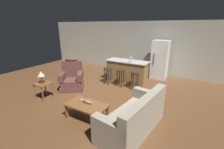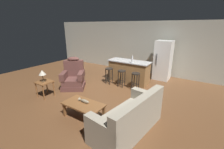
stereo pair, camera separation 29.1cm
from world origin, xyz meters
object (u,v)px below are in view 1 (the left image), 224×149
object	(u,v)px
bar_stool_middle	(121,75)
refrigerator	(160,60)
fish_figurine	(87,102)
table_lamp	(41,74)
couch	(135,118)
end_table	(43,86)
kitchen_island	(127,71)
bar_stool_right	(135,78)
bar_stool_left	(108,73)
coffee_table	(86,106)
bottle_tall_green	(131,60)
recliner_near_lamp	(72,78)

from	to	relation	value
bar_stool_middle	refrigerator	size ratio (longest dim) A/B	0.39
fish_figurine	table_lamp	bearing A→B (deg)	176.47
couch	refrigerator	world-z (taller)	refrigerator
end_table	kitchen_island	size ratio (longest dim) A/B	0.31
table_lamp	bar_stool_right	size ratio (longest dim) A/B	0.60
bar_stool_left	coffee_table	bearing A→B (deg)	-70.93
end_table	refrigerator	distance (m)	5.01
bottle_tall_green	bar_stool_left	bearing A→B (deg)	-157.59
bar_stool_left	bar_stool_middle	distance (m)	0.61
refrigerator	bar_stool_left	bearing A→B (deg)	-133.09
kitchen_island	bar_stool_left	size ratio (longest dim) A/B	2.65
recliner_near_lamp	bar_stool_middle	xyz separation A→B (m)	(1.57, 1.12, 0.05)
coffee_table	fish_figurine	size ratio (longest dim) A/B	3.24
coffee_table	refrigerator	distance (m)	4.41
bar_stool_middle	refrigerator	xyz separation A→B (m)	(1.10, 1.83, 0.41)
fish_figurine	recliner_near_lamp	size ratio (longest dim) A/B	0.28
bar_stool_left	bar_stool_right	distance (m)	1.22
kitchen_island	bottle_tall_green	xyz separation A→B (m)	(0.26, -0.27, 0.59)
recliner_near_lamp	refrigerator	xyz separation A→B (m)	(2.67, 2.94, 0.46)
couch	bar_stool_left	world-z (taller)	couch
bar_stool_right	refrigerator	bearing A→B (deg)	75.07
fish_figurine	bar_stool_left	world-z (taller)	bar_stool_left
couch	kitchen_island	world-z (taller)	kitchen_island
fish_figurine	bottle_tall_green	distance (m)	2.83
fish_figurine	bar_stool_right	size ratio (longest dim) A/B	0.50
end_table	refrigerator	xyz separation A→B (m)	(2.87, 4.08, 0.42)
bottle_tall_green	couch	bearing A→B (deg)	-64.57
bar_stool_right	coffee_table	bearing A→B (deg)	-98.63
coffee_table	couch	world-z (taller)	couch
bar_stool_left	refrigerator	world-z (taller)	refrigerator
fish_figurine	bar_stool_left	distance (m)	2.53
end_table	kitchen_island	world-z (taller)	kitchen_island
coffee_table	bottle_tall_green	xyz separation A→B (m)	(0.03, 2.82, 0.71)
bar_stool_middle	table_lamp	bearing A→B (deg)	-127.79
kitchen_island	refrigerator	bearing A→B (deg)	47.55
table_lamp	bottle_tall_green	xyz separation A→B (m)	(2.03, 2.64, 0.20)
bar_stool_middle	end_table	bearing A→B (deg)	-128.18
recliner_near_lamp	bar_stool_left	distance (m)	1.47
fish_figurine	bottle_tall_green	size ratio (longest dim) A/B	1.07
kitchen_island	bar_stool_left	world-z (taller)	kitchen_island
fish_figurine	bar_stool_right	world-z (taller)	bar_stool_right
couch	bar_stool_right	size ratio (longest dim) A/B	2.93
bar_stool_right	fish_figurine	bearing A→B (deg)	-99.77
table_lamp	bar_stool_right	bearing A→B (deg)	43.76
table_lamp	bar_stool_middle	xyz separation A→B (m)	(1.77, 2.28, -0.40)
couch	table_lamp	bearing A→B (deg)	7.49
coffee_table	kitchen_island	distance (m)	3.10
recliner_near_lamp	bar_stool_middle	bearing A→B (deg)	89.93
recliner_near_lamp	table_lamp	distance (m)	1.26
bar_stool_right	bottle_tall_green	size ratio (longest dim) A/B	2.14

